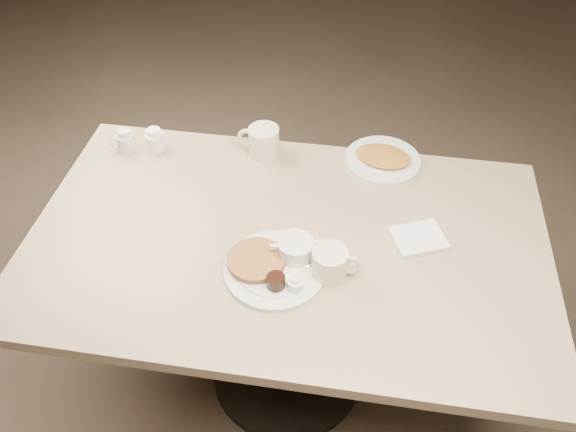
# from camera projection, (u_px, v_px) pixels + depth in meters

# --- Properties ---
(room) EXTENTS (7.04, 8.04, 2.84)m
(room) POSITION_uv_depth(u_px,v_px,m) (287.00, 26.00, 1.18)
(room) COLOR #4C3F33
(room) RESTS_ON ground
(diner_table) EXTENTS (1.50, 0.90, 0.75)m
(diner_table) POSITION_uv_depth(u_px,v_px,m) (287.00, 275.00, 1.75)
(diner_table) COLOR tan
(diner_table) RESTS_ON ground
(main_plate) EXTENTS (0.37, 0.35, 0.07)m
(main_plate) POSITION_uv_depth(u_px,v_px,m) (277.00, 263.00, 1.54)
(main_plate) COLOR silver
(main_plate) RESTS_ON diner_table
(coffee_mug_near) EXTENTS (0.14, 0.10, 0.09)m
(coffee_mug_near) POSITION_uv_depth(u_px,v_px,m) (331.00, 263.00, 1.51)
(coffee_mug_near) COLOR beige
(coffee_mug_near) RESTS_ON diner_table
(napkin) EXTENTS (0.18, 0.16, 0.02)m
(napkin) POSITION_uv_depth(u_px,v_px,m) (419.00, 239.00, 1.62)
(napkin) COLOR silver
(napkin) RESTS_ON diner_table
(coffee_mug_far) EXTENTS (0.15, 0.11, 0.10)m
(coffee_mug_far) POSITION_uv_depth(u_px,v_px,m) (263.00, 141.00, 1.88)
(coffee_mug_far) COLOR beige
(coffee_mug_far) RESTS_ON diner_table
(creamer_left) EXTENTS (0.09, 0.07, 0.08)m
(creamer_left) POSITION_uv_depth(u_px,v_px,m) (125.00, 141.00, 1.90)
(creamer_left) COLOR silver
(creamer_left) RESTS_ON diner_table
(creamer_right) EXTENTS (0.09, 0.07, 0.08)m
(creamer_right) POSITION_uv_depth(u_px,v_px,m) (155.00, 140.00, 1.90)
(creamer_right) COLOR white
(creamer_right) RESTS_ON diner_table
(hash_plate) EXTENTS (0.30, 0.30, 0.04)m
(hash_plate) POSITION_uv_depth(u_px,v_px,m) (383.00, 159.00, 1.87)
(hash_plate) COLOR silver
(hash_plate) RESTS_ON diner_table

